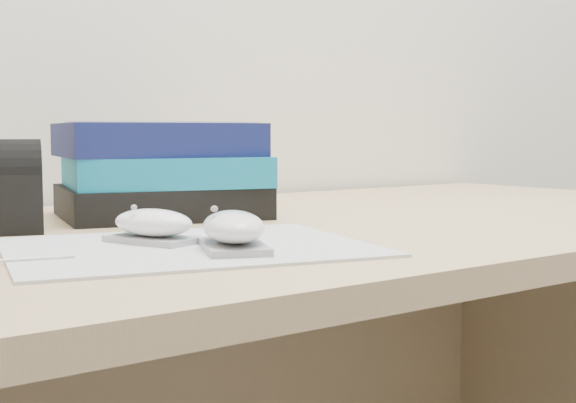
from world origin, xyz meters
TOP-DOWN VIEW (x-y plane):
  - desk at (0.00, 1.64)m, footprint 1.60×0.80m
  - mousepad at (-0.25, 1.43)m, footprint 0.42×0.36m
  - mouse_rear at (-0.27, 1.48)m, footprint 0.09×0.11m
  - mouse_front at (-0.23, 1.38)m, footprint 0.10×0.12m
  - book_stack at (-0.13, 1.73)m, footprint 0.32×0.28m

SIDE VIEW (x-z plane):
  - desk at x=0.00m, z-range 0.13..0.86m
  - mousepad at x=-0.25m, z-range 0.73..0.73m
  - mouse_rear at x=-0.27m, z-range 0.73..0.77m
  - mouse_front at x=-0.23m, z-range 0.73..0.78m
  - book_stack at x=-0.13m, z-range 0.73..0.86m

